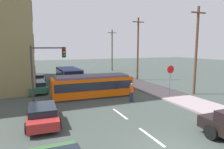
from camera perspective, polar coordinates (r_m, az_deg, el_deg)
The scene contains 17 objects.
ground_plane at distance 18.13m, azimuth -3.01°, elevation -7.36°, with size 120.00×120.00×0.00m, color #3D4742.
sidewalk_curb_right at distance 18.34m, azimuth 22.18°, elevation -7.54°, with size 3.20×36.00×0.14m, color #A09094.
lane_stripe_1 at distance 11.33m, azimuth 11.13°, elevation -17.11°, with size 0.16×2.40×0.01m, color silver.
lane_stripe_2 at distance 14.58m, azimuth 2.30°, elevation -11.18°, with size 0.16×2.40×0.01m, color silver.
lane_stripe_3 at distance 25.32m, azimuth -8.77°, elevation -3.04°, with size 0.16×2.40×0.01m, color silver.
lane_stripe_4 at distance 31.10m, azimuth -11.37°, elevation -1.07°, with size 0.16×2.40×0.01m, color silver.
streetcar_tram at distance 19.32m, azimuth -5.73°, elevation -3.15°, with size 7.64×2.76×2.08m.
city_bus at distance 27.28m, azimuth -12.24°, elevation -0.00°, with size 2.69×5.87×1.93m.
pedestrian_crossing at distance 17.49m, azimuth 5.63°, elevation -4.77°, with size 0.50×0.36×1.67m.
parked_sedan_mid at distance 13.34m, azimuth -19.31°, elevation -10.67°, with size 2.03×4.36×1.19m.
parked_sedan_far at distance 22.54m, azimuth -20.66°, elevation -3.21°, with size 2.01×4.28×1.19m.
parked_sedan_furthest at distance 28.30m, azimuth -20.72°, elevation -1.04°, with size 2.15×4.42×1.19m.
stop_sign at distance 19.84m, azimuth 16.40°, elevation 0.12°, with size 0.76×0.07×2.88m.
traffic_light_mast at distance 16.46m, azimuth -18.39°, elevation 2.84°, with size 2.68×0.33×4.90m.
utility_pole_near at distance 21.54m, azimuth 23.02°, elevation 6.61°, with size 1.80×0.24×8.67m.
utility_pole_mid at distance 29.02m, azimuth 7.43°, elevation 7.54°, with size 1.80×0.24×8.87m.
utility_pole_far at distance 39.59m, azimuth 0.02°, elevation 7.14°, with size 1.80×0.24×8.12m.
Camera 1 is at (-5.75, -6.52, 4.77)m, focal length 31.88 mm.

